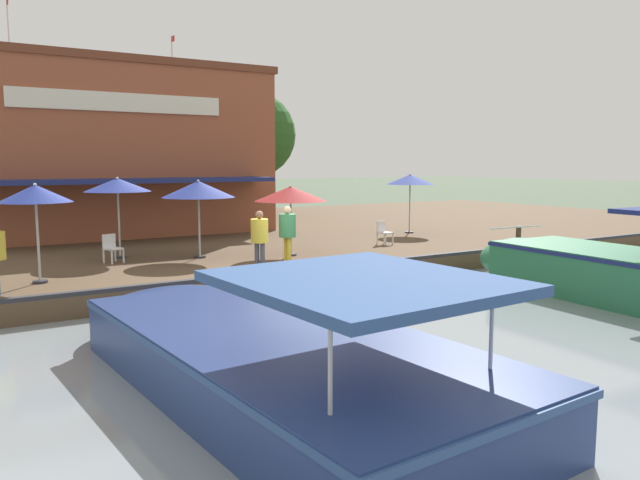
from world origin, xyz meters
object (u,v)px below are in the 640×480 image
Objects in this scene: person_near_entrance at (260,234)px; patio_umbrella_mid_patio_left at (410,180)px; cafe_chair_beside_entrance at (112,247)px; tree_behind_restaurant at (252,137)px; motorboat_nearest_quay at (598,269)px; patio_umbrella_mid_patio_right at (118,185)px; mooring_post at (518,236)px; patio_umbrella_by_entrance at (291,194)px; motorboat_outer_channel at (255,345)px; cafe_chair_back_row_seat at (384,231)px; person_at_quay_edge at (287,228)px; waterfront_restaurant at (100,150)px; patio_umbrella_far_corner at (198,189)px; patio_umbrella_near_quay_edge at (35,194)px.

patio_umbrella_mid_patio_left is at bearing 118.28° from person_near_entrance.
tree_behind_restaurant is at bearing 141.26° from cafe_chair_beside_entrance.
patio_umbrella_mid_patio_left is at bearing 167.25° from motorboat_nearest_quay.
patio_umbrella_mid_patio_right is at bearing 151.12° from cafe_chair_beside_entrance.
mooring_post is (4.08, 13.02, -0.09)m from cafe_chair_beside_entrance.
motorboat_nearest_quay is at bearing 34.45° from patio_umbrella_by_entrance.
cafe_chair_back_row_seat is at bearing 133.27° from motorboat_outer_channel.
patio_umbrella_by_entrance is 10.24m from motorboat_outer_channel.
mooring_post is (-5.96, 13.22, 0.35)m from motorboat_outer_channel.
motorboat_nearest_quay is at bearing 95.60° from motorboat_outer_channel.
cafe_chair_back_row_seat is 5.84m from person_at_quay_edge.
motorboat_nearest_quay is at bearing -3.56° from tree_behind_restaurant.
mooring_post is at bearing 40.99° from waterfront_restaurant.
tree_behind_restaurant is at bearing 158.02° from patio_umbrella_by_entrance.
patio_umbrella_mid_patio_left is (-3.01, 7.46, 0.28)m from patio_umbrella_by_entrance.
person_near_entrance is (5.20, -9.67, -1.21)m from patio_umbrella_mid_patio_left.
patio_umbrella_far_corner is 7.11m from cafe_chair_back_row_seat.
motorboat_nearest_quay is at bearing 54.34° from person_near_entrance.
person_at_quay_edge is 2.29× the size of mooring_post.
tree_behind_restaurant is (-18.00, 7.65, 3.39)m from person_at_quay_edge.
person_near_entrance is (1.48, 5.33, -1.16)m from patio_umbrella_near_quay_edge.
patio_umbrella_near_quay_edge is at bearing -118.02° from motorboat_nearest_quay.
tree_behind_restaurant reaches higher than patio_umbrella_far_corner.
patio_umbrella_mid_patio_left is (-0.64, 12.25, -0.02)m from patio_umbrella_mid_patio_right.
patio_umbrella_by_entrance is 0.24× the size of motorboat_outer_channel.
patio_umbrella_mid_patio_right is at bearing -111.18° from mooring_post.
cafe_chair_beside_entrance is at bearing -107.40° from mooring_post.
cafe_chair_beside_entrance is at bearing -100.23° from patio_umbrella_far_corner.
tree_behind_restaurant is at bearing 148.70° from patio_umbrella_far_corner.
mooring_post is at bearing 88.21° from person_near_entrance.
patio_umbrella_near_quay_edge is 3.68m from cafe_chair_beside_entrance.
motorboat_outer_channel is (8.47, -5.43, -1.94)m from patio_umbrella_by_entrance.
cafe_chair_back_row_seat reaches higher than mooring_post.
motorboat_outer_channel is at bearing -27.20° from person_near_entrance.
patio_umbrella_mid_patio_left is 0.26× the size of motorboat_outer_channel.
motorboat_outer_channel is (18.87, -2.00, -3.48)m from waterfront_restaurant.
mooring_post is (3.14, 3.55, -0.09)m from cafe_chair_back_row_seat.
patio_umbrella_near_quay_edge is (3.08, -2.75, -0.07)m from patio_umbrella_mid_patio_right.
patio_umbrella_near_quay_edge reaches higher than person_at_quay_edge.
waterfront_restaurant is 5.32× the size of patio_umbrella_mid_patio_left.
patio_umbrella_near_quay_edge reaches higher than motorboat_nearest_quay.
patio_umbrella_mid_patio_right is 4.13m from patio_umbrella_near_quay_edge.
patio_umbrella_mid_patio_left is 3.33× the size of mooring_post.
patio_umbrella_near_quay_edge reaches higher than motorboat_outer_channel.
patio_umbrella_mid_patio_left is 0.31× the size of motorboat_nearest_quay.
patio_umbrella_mid_patio_left is at bearing 131.67° from motorboat_outer_channel.
patio_umbrella_mid_patio_left is (-3.72, 14.99, 0.05)m from patio_umbrella_near_quay_edge.
patio_umbrella_far_corner is at bearing 79.77° from cafe_chair_beside_entrance.
waterfront_restaurant is 11.92m from patio_umbrella_near_quay_edge.
person_at_quay_edge reaches higher than person_near_entrance.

